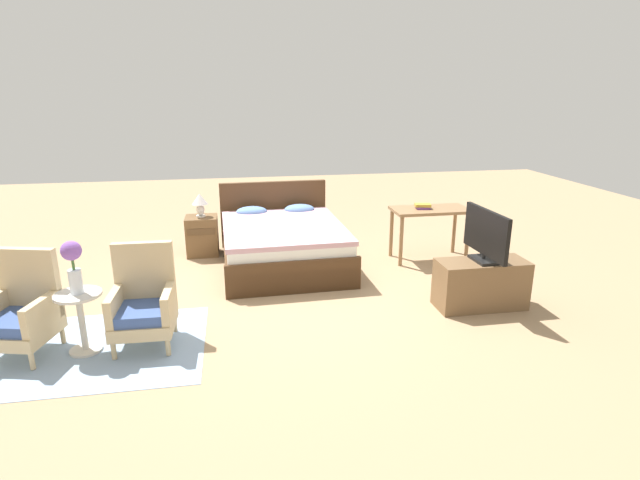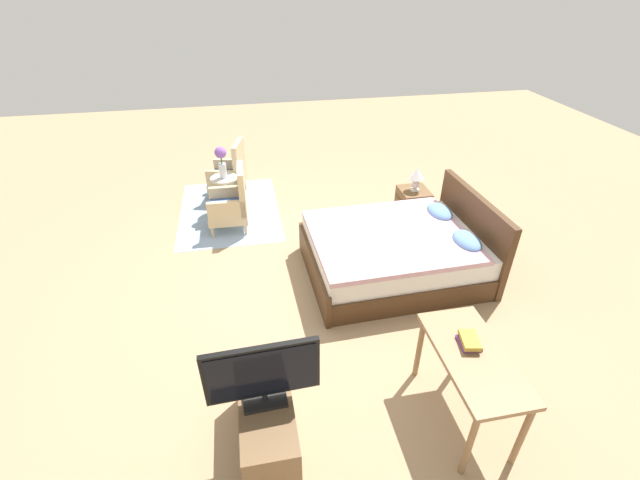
% 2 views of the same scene
% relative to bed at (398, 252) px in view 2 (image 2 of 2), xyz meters
% --- Properties ---
extents(ground_plane, '(16.00, 16.00, 0.00)m').
position_rel_bed_xyz_m(ground_plane, '(-0.02, -0.96, -0.30)').
color(ground_plane, '#A38460').
extents(floor_rug, '(2.10, 1.50, 0.01)m').
position_rel_bed_xyz_m(floor_rug, '(-2.00, -2.02, -0.29)').
color(floor_rug, '#8EA8C6').
rests_on(floor_rug, ground_plane).
extents(bed, '(1.64, 2.10, 0.96)m').
position_rel_bed_xyz_m(bed, '(0.00, 0.00, 0.00)').
color(bed, '#472D19').
rests_on(bed, ground_plane).
extents(armchair_by_window_left, '(0.66, 0.66, 0.92)m').
position_rel_bed_xyz_m(armchair_by_window_left, '(-2.50, -1.96, 0.08)').
color(armchair_by_window_left, '#CCB284').
rests_on(armchair_by_window_left, floor_rug).
extents(armchair_by_window_right, '(0.56, 0.56, 0.92)m').
position_rel_bed_xyz_m(armchair_by_window_right, '(-1.47, -1.96, 0.08)').
color(armchair_by_window_right, '#CCB284').
rests_on(armchair_by_window_right, floor_rug).
extents(side_table, '(0.40, 0.40, 0.57)m').
position_rel_bed_xyz_m(side_table, '(-2.00, -2.04, 0.06)').
color(side_table, beige).
rests_on(side_table, ground_plane).
extents(flower_vase, '(0.17, 0.17, 0.48)m').
position_rel_bed_xyz_m(flower_vase, '(-2.00, -2.04, 0.56)').
color(flower_vase, silver).
rests_on(flower_vase, side_table).
extents(nightstand, '(0.44, 0.41, 0.56)m').
position_rel_bed_xyz_m(nightstand, '(-1.08, 0.61, -0.02)').
color(nightstand, brown).
rests_on(nightstand, ground_plane).
extents(table_lamp, '(0.22, 0.22, 0.33)m').
position_rel_bed_xyz_m(table_lamp, '(-1.08, 0.61, 0.47)').
color(table_lamp, silver).
rests_on(table_lamp, nightstand).
extents(tv_stand, '(0.96, 0.40, 0.52)m').
position_rel_bed_xyz_m(tv_stand, '(1.97, -1.75, -0.04)').
color(tv_stand, brown).
rests_on(tv_stand, ground_plane).
extents(tv_flatscreen, '(0.21, 0.82, 0.56)m').
position_rel_bed_xyz_m(tv_flatscreen, '(1.97, -1.75, 0.51)').
color(tv_flatscreen, black).
rests_on(tv_flatscreen, tv_stand).
extents(vanity_desk, '(1.04, 0.52, 0.72)m').
position_rel_bed_xyz_m(vanity_desk, '(2.02, -0.14, 0.32)').
color(vanity_desk, '#8E6B47').
rests_on(vanity_desk, ground_plane).
extents(book_stack, '(0.23, 0.17, 0.07)m').
position_rel_bed_xyz_m(book_stack, '(1.91, -0.13, 0.46)').
color(book_stack, '#66387A').
rests_on(book_stack, vanity_desk).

